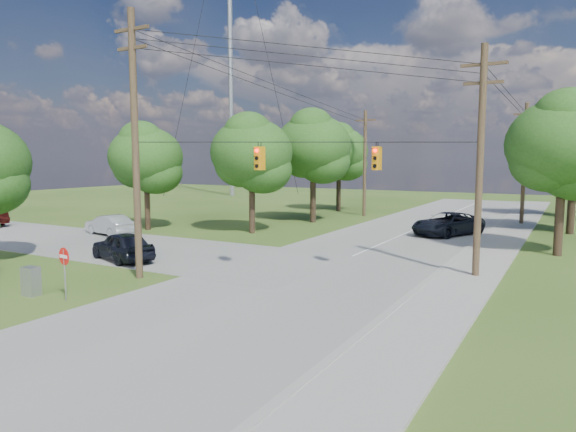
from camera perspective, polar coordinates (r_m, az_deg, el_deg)
The scene contains 23 objects.
ground at distance 21.50m, azimuth -8.21°, elevation -8.39°, with size 140.00×140.00×0.00m, color #35501A.
main_road at distance 24.58m, azimuth 2.72°, elevation -6.42°, with size 10.00×100.00×0.03m, color gray.
cross_road at distance 41.71m, azimuth -27.52°, elevation -1.85°, with size 48.00×9.00×0.03m, color gray.
sidewalk_east at distance 22.47m, azimuth 18.32°, elevation -7.85°, with size 2.60×100.00×0.12m, color gray.
pole_sw at distance 24.18m, azimuth -16.62°, elevation 7.94°, with size 2.00×0.32×12.00m.
pole_ne at distance 24.73m, azimuth 20.57°, elevation 6.00°, with size 2.00×0.32×10.50m.
pole_north_e at distance 46.59m, azimuth 24.77°, elevation 5.39°, with size 2.00×0.32×10.00m.
pole_north_w at distance 49.71m, azimuth 8.52°, elevation 5.92°, with size 2.00×0.32×10.00m.
power_lines at distance 30.38m, azimuth 7.65°, elevation 13.31°, with size 13.93×29.62×4.93m.
traffic_signals at distance 23.21m, azimuth 3.38°, elevation 6.47°, with size 4.91×3.27×1.05m.
radio_mast at distance 78.68m, azimuth -6.44°, elevation 18.84°, with size 0.70×0.70×45.00m, color gray.
tree_w_near at distance 37.66m, azimuth -4.06°, elevation 7.07°, with size 6.00×6.00×8.40m.
tree_w_mid at distance 44.11m, azimuth 2.82°, elevation 7.82°, with size 6.40×6.40×9.22m.
tree_w_far at distance 54.01m, azimuth 5.69°, elevation 7.18°, with size 6.00×6.00×8.73m.
tree_e_near at distance 32.45m, azimuth 28.30°, elevation 7.03°, with size 6.20×6.20×8.81m.
tree_e_mid at distance 42.46m, azimuth 29.32°, elevation 7.52°, with size 6.60×6.60×9.64m.
tree_e_far at distance 54.45m, azimuth 28.25°, elevation 6.11°, with size 5.80×5.80×8.32m.
tree_cross_n at distance 40.78m, azimuth -15.52°, elevation 6.33°, with size 5.60×5.60×7.91m.
car_cross_dark at distance 28.86m, azimuth -17.92°, elevation -3.18°, with size 1.86×4.61×1.57m, color black.
car_cross_silver at distance 38.90m, azimuth -19.25°, elevation -0.93°, with size 1.52×4.37×1.44m, color #B5B8BC.
car_main_north at distance 38.38m, azimuth 17.32°, elevation -0.83°, with size 2.68×5.81×1.61m, color black.
control_cabinet at distance 23.05m, azimuth -26.65°, elevation -6.50°, with size 0.65×0.47×1.17m, color gray.
do_not_enter_sign at distance 21.53m, azimuth -23.62°, elevation -4.65°, with size 0.69×0.14×2.08m.
Camera 1 is at (12.74, -16.43, 5.45)m, focal length 32.00 mm.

